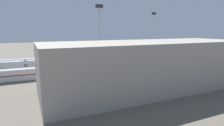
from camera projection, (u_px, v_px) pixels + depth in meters
ground_plane at (108, 67)px, 86.55m from camera, size 400.00×400.00×0.00m
track_bed_0 at (100, 63)px, 95.50m from camera, size 140.00×2.80×0.12m
track_bed_1 at (104, 65)px, 91.02m from camera, size 140.00×2.80×0.12m
track_bed_2 at (108, 66)px, 86.54m from camera, size 140.00×2.80×0.12m
track_bed_3 at (112, 68)px, 82.06m from camera, size 140.00×2.80×0.12m
track_bed_4 at (117, 71)px, 77.59m from camera, size 140.00×2.80×0.12m
train_on_track_0 at (108, 59)px, 96.92m from camera, size 114.80×3.06×4.40m
train_on_track_3 at (133, 62)px, 86.02m from camera, size 71.40×3.00×3.80m
train_on_track_2 at (112, 61)px, 86.89m from camera, size 119.80×3.06×5.00m
train_on_track_1 at (101, 60)px, 89.99m from camera, size 119.80×3.06×5.00m
train_on_track_4 at (120, 66)px, 77.77m from camera, size 95.60×3.06×3.80m
light_mast_0 at (153, 29)px, 109.91m from camera, size 2.80×0.70×26.73m
light_mast_1 at (100, 30)px, 69.34m from camera, size 2.80×0.70×25.84m
signal_gantry at (57, 53)px, 76.00m from camera, size 0.70×25.00×8.80m
maintenance_shed at (148, 65)px, 53.35m from camera, size 58.82×20.15×13.55m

